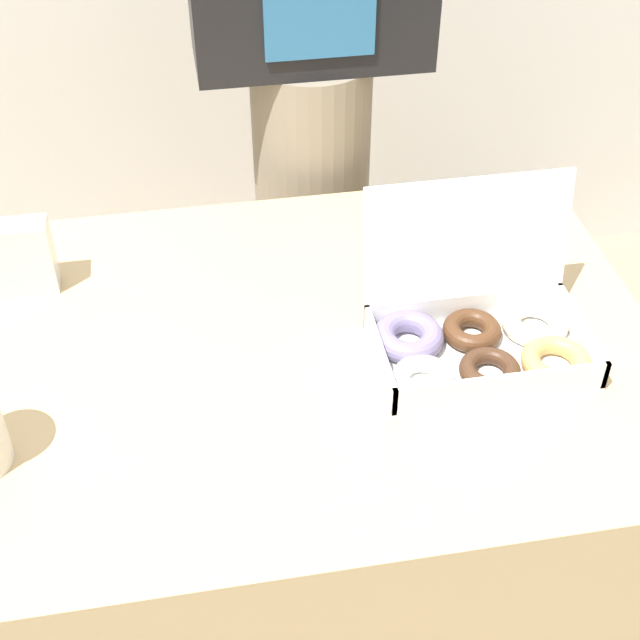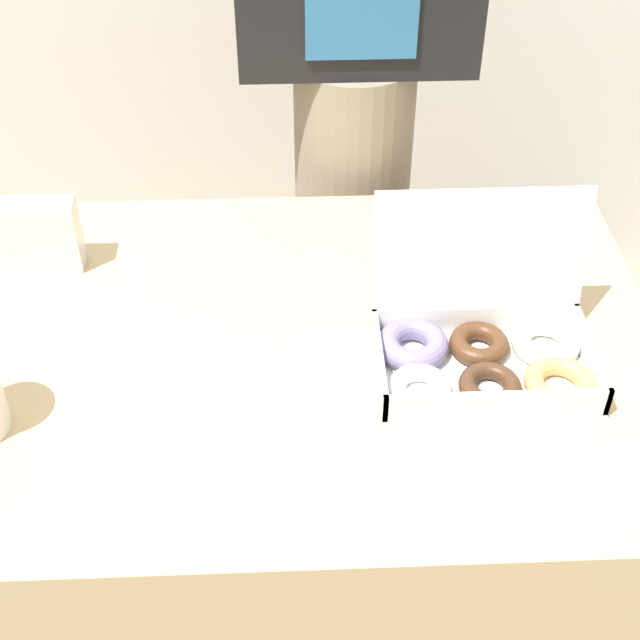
# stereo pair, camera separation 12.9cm
# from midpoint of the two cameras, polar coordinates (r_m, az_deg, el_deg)

# --- Properties ---
(ground_plane) EXTENTS (14.00, 14.00, 0.00)m
(ground_plane) POSITION_cam_midpoint_polar(r_m,az_deg,el_deg) (2.00, 1.35, -17.97)
(ground_plane) COLOR gray
(table) EXTENTS (1.13, 0.84, 0.76)m
(table) POSITION_cam_midpoint_polar(r_m,az_deg,el_deg) (1.69, 1.56, -11.18)
(table) COLOR tan
(table) RESTS_ON ground_plane
(donut_box) EXTENTS (0.36, 0.25, 0.25)m
(donut_box) POSITION_cam_midpoint_polar(r_m,az_deg,el_deg) (1.37, 13.08, -1.89)
(donut_box) COLOR white
(donut_box) RESTS_ON table
(napkin_holder) EXTENTS (0.13, 0.05, 0.13)m
(napkin_holder) POSITION_cam_midpoint_polar(r_m,az_deg,el_deg) (1.57, -15.17, 5.17)
(napkin_holder) COLOR silver
(napkin_holder) RESTS_ON table
(person_customer) EXTENTS (0.45, 0.25, 1.80)m
(person_customer) POSITION_cam_midpoint_polar(r_m,az_deg,el_deg) (1.80, 4.45, 16.41)
(person_customer) COLOR gray
(person_customer) RESTS_ON ground_plane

